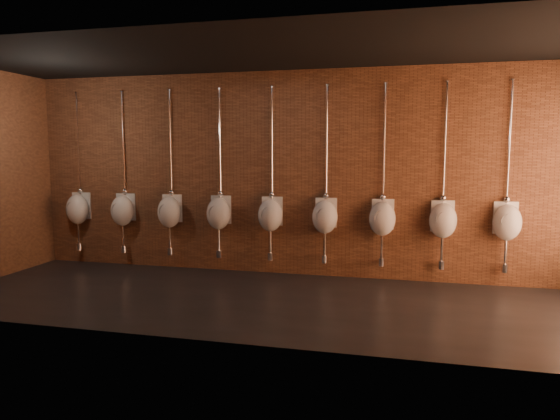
{
  "coord_description": "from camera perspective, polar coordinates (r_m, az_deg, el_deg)",
  "views": [
    {
      "loc": [
        1.79,
        -6.17,
        1.96
      ],
      "look_at": [
        0.09,
        0.9,
        1.1
      ],
      "focal_mm": 32.0,
      "sensor_mm": 36.0,
      "label": 1
    }
  ],
  "objects": [
    {
      "name": "urinal_5",
      "position": [
        7.68,
        5.16,
        -0.68
      ],
      "size": [
        0.43,
        0.38,
        2.72
      ],
      "color": "white",
      "rests_on": "ground"
    },
    {
      "name": "urinal_1",
      "position": [
        8.86,
        -17.55,
        0.02
      ],
      "size": [
        0.43,
        0.38,
        2.72
      ],
      "color": "white",
      "rests_on": "ground"
    },
    {
      "name": "urinal_6",
      "position": [
        7.6,
        11.62,
        -0.87
      ],
      "size": [
        0.43,
        0.38,
        2.72
      ],
      "color": "white",
      "rests_on": "ground"
    },
    {
      "name": "ground",
      "position": [
        6.72,
        -2.62,
        -10.23
      ],
      "size": [
        8.5,
        8.5,
        0.0
      ],
      "primitive_type": "plane",
      "color": "black",
      "rests_on": "ground"
    },
    {
      "name": "room_shell",
      "position": [
        6.43,
        -2.72,
        7.2
      ],
      "size": [
        8.54,
        3.04,
        3.22
      ],
      "color": "black",
      "rests_on": "ground"
    },
    {
      "name": "urinal_0",
      "position": [
        9.33,
        -22.11,
        0.16
      ],
      "size": [
        0.43,
        0.38,
        2.72
      ],
      "color": "white",
      "rests_on": "ground"
    },
    {
      "name": "urinal_3",
      "position": [
        8.1,
        -7.02,
        -0.31
      ],
      "size": [
        0.43,
        0.38,
        2.72
      ],
      "color": "white",
      "rests_on": "ground"
    },
    {
      "name": "urinal_8",
      "position": [
        7.74,
        24.51,
        -1.2
      ],
      "size": [
        0.43,
        0.38,
        2.72
      ],
      "color": "white",
      "rests_on": "ground"
    },
    {
      "name": "urinal_7",
      "position": [
        7.62,
        18.12,
        -1.05
      ],
      "size": [
        0.43,
        0.38,
        2.72
      ],
      "color": "white",
      "rests_on": "ground"
    },
    {
      "name": "urinal_2",
      "position": [
        8.44,
        -12.52,
        -0.14
      ],
      "size": [
        0.43,
        0.38,
        2.72
      ],
      "color": "white",
      "rests_on": "ground"
    },
    {
      "name": "urinal_4",
      "position": [
        7.85,
        -1.09,
        -0.5
      ],
      "size": [
        0.43,
        0.38,
        2.72
      ],
      "color": "white",
      "rests_on": "ground"
    }
  ]
}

